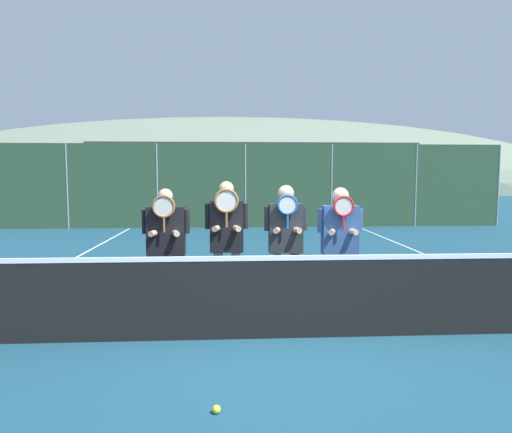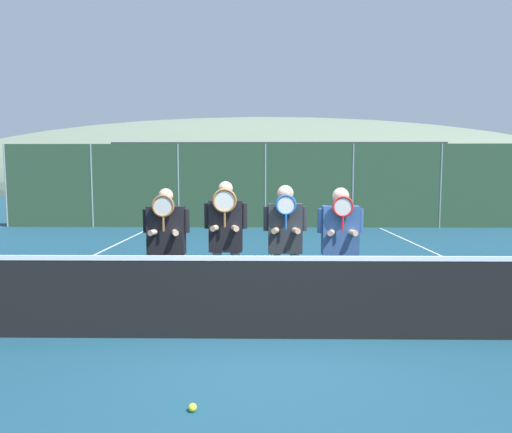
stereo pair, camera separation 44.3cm
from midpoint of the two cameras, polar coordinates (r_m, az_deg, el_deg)
name	(u,v)px [view 2 (the right image)]	position (r m, az deg, el deg)	size (l,w,h in m)	color
ground_plane	(271,339)	(5.49, 4.34, -15.01)	(120.00, 120.00, 0.00)	navy
hill_distant	(263,189)	(60.75, 1.09, 3.48)	(91.52, 50.84, 17.80)	slate
clubhouse_building	(277,177)	(24.99, 3.10, 4.93)	(16.27, 5.50, 3.47)	tan
fence_back	(265,186)	(16.36, 1.94, 3.85)	(18.82, 0.06, 2.99)	gray
tennis_net	(272,296)	(5.34, 4.37, -9.94)	(10.99, 0.09, 1.07)	gray
court_line_left_sideline	(45,279)	(9.16, -23.63, -7.13)	(0.05, 16.00, 0.01)	white
court_line_right_sideline	(494,280)	(9.45, 28.85, -6.97)	(0.05, 16.00, 0.01)	white
player_leftmost	(166,240)	(6.25, -9.15, -2.92)	(0.63, 0.34, 1.72)	#232838
player_center_left	(226,237)	(6.13, -1.73, -2.59)	(0.58, 0.34, 1.81)	white
player_center_right	(285,238)	(6.18, 5.72, -2.69)	(0.59, 0.34, 1.76)	white
player_rightmost	(340,239)	(6.23, 12.49, -2.83)	(0.61, 0.34, 1.73)	#56565B
car_far_left	(142,198)	(20.15, -13.40, 2.31)	(4.65, 2.02, 1.78)	black
car_left_of_center	(268,197)	(19.89, 2.14, 2.45)	(4.41, 1.96, 1.81)	black
car_center	(391,196)	(20.89, 17.12, 2.43)	(4.64, 1.99, 1.88)	#285638
tennis_ball_on_court	(193,407)	(3.98, -4.53, -22.75)	(0.07, 0.07, 0.07)	#CCDB33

